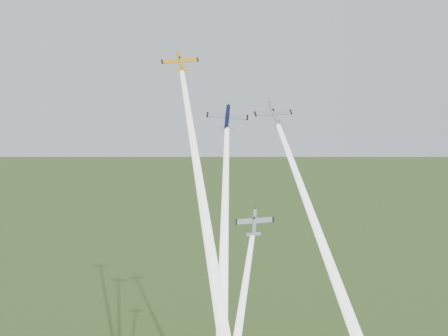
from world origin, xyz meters
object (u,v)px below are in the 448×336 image
plane_yellow (180,62)px  plane_navy (227,117)px  plane_silver_low (254,223)px  plane_silver_right (274,114)px

plane_yellow → plane_navy: size_ratio=0.91×
plane_navy → plane_silver_low: plane_navy is taller
plane_silver_right → plane_silver_low: bearing=-127.4°
plane_silver_right → plane_navy: bearing=-178.7°
plane_yellow → plane_silver_low: size_ratio=1.04×
plane_navy → plane_silver_right: size_ratio=1.03×
plane_silver_low → plane_yellow: bearing=151.3°
plane_navy → plane_silver_right: bearing=19.1°
plane_navy → plane_silver_right: (9.79, 3.01, 0.56)m
plane_silver_right → plane_silver_low: size_ratio=1.11×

